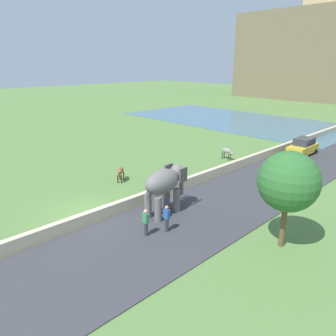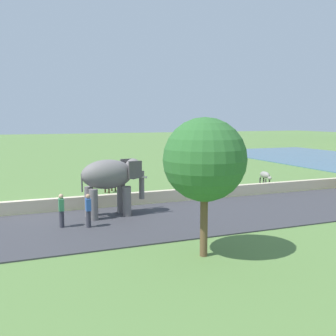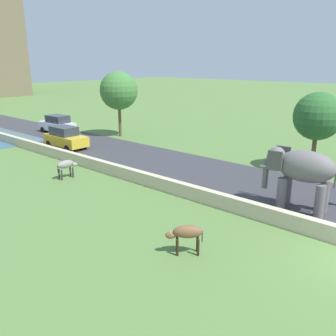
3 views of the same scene
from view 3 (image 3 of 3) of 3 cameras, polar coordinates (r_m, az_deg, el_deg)
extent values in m
cube|color=#38383D|center=(29.25, -10.00, 2.81)|extent=(7.00, 120.00, 0.06)
cube|color=beige|center=(25.41, -13.79, 1.26)|extent=(0.40, 110.00, 0.74)
ellipsoid|color=slate|center=(17.78, 21.15, 0.25)|extent=(1.65, 2.82, 1.50)
cylinder|color=slate|center=(18.05, 17.65, -3.97)|extent=(0.44, 0.44, 1.60)
cylinder|color=slate|center=(18.81, 18.46, -3.21)|extent=(0.44, 0.44, 1.60)
cylinder|color=slate|center=(17.65, 23.05, -5.02)|extent=(0.44, 0.44, 1.60)
cylinder|color=slate|center=(18.43, 23.65, -4.19)|extent=(0.44, 0.44, 1.60)
ellipsoid|color=slate|center=(18.11, 16.90, 1.56)|extent=(1.08, 0.99, 1.10)
cube|color=#504C4C|center=(17.51, 16.68, 1.20)|extent=(0.19, 0.71, 0.90)
cube|color=#504C4C|center=(18.61, 17.91, 1.99)|extent=(0.19, 0.71, 0.90)
cylinder|color=slate|center=(18.49, 15.30, -0.86)|extent=(0.28, 0.28, 1.50)
cone|color=silver|center=(18.15, 15.36, 0.29)|extent=(0.17, 0.57, 0.17)
cone|color=silver|center=(18.55, 15.84, 0.60)|extent=(0.17, 0.57, 0.17)
cylinder|color=#504C4C|center=(17.63, 25.17, -1.56)|extent=(0.08, 0.08, 0.90)
cube|color=gold|center=(30.61, -15.97, 4.32)|extent=(1.75, 4.02, 0.80)
cube|color=#2D333D|center=(30.63, -16.30, 5.74)|extent=(1.47, 2.22, 0.70)
cylinder|color=black|center=(30.10, -13.25, 3.54)|extent=(0.19, 0.60, 0.60)
cylinder|color=black|center=(29.20, -15.78, 2.96)|extent=(0.19, 0.60, 0.60)
cylinder|color=black|center=(32.19, -16.04, 4.18)|extent=(0.19, 0.60, 0.60)
cylinder|color=black|center=(31.35, -18.47, 3.64)|extent=(0.19, 0.60, 0.60)
cube|color=white|center=(37.47, -17.29, 6.40)|extent=(1.89, 4.08, 0.80)
cube|color=#2D333D|center=(37.19, -17.21, 7.51)|extent=(1.55, 2.27, 0.70)
cylinder|color=black|center=(38.17, -19.35, 5.78)|extent=(0.21, 0.61, 0.60)
cylinder|color=black|center=(39.05, -17.36, 6.19)|extent=(0.21, 0.61, 0.60)
cylinder|color=black|center=(36.04, -17.09, 5.38)|extent=(0.21, 0.61, 0.60)
cylinder|color=black|center=(36.96, -15.04, 5.81)|extent=(0.21, 0.61, 0.60)
ellipsoid|color=brown|center=(13.39, 3.17, -10.11)|extent=(1.06, 1.12, 0.50)
cylinder|color=#302014|center=(13.50, 1.50, -12.60)|extent=(0.10, 0.10, 0.65)
cylinder|color=#302014|center=(13.77, 1.46, -11.97)|extent=(0.10, 0.10, 0.65)
cylinder|color=#302014|center=(13.55, 4.83, -12.55)|extent=(0.10, 0.10, 0.65)
cylinder|color=#302014|center=(13.82, 4.72, -11.93)|extent=(0.10, 0.10, 0.65)
ellipsoid|color=brown|center=(13.43, 0.42, -10.70)|extent=(0.44, 0.46, 0.26)
cone|color=beige|center=(13.27, 0.42, -10.23)|extent=(0.04, 0.04, 0.12)
cone|color=beige|center=(13.43, 0.41, -9.88)|extent=(0.04, 0.04, 0.12)
cylinder|color=#302014|center=(13.52, 5.48, -10.83)|extent=(0.04, 0.04, 0.45)
ellipsoid|color=gray|center=(22.63, -16.07, 0.59)|extent=(1.12, 0.50, 0.50)
cylinder|color=#373533|center=(23.10, -15.34, -0.52)|extent=(0.10, 0.10, 0.65)
cylinder|color=#373533|center=(22.84, -14.93, -0.68)|extent=(0.10, 0.10, 0.65)
cylinder|color=#373533|center=(22.74, -16.99, -0.93)|extent=(0.10, 0.10, 0.65)
cylinder|color=#373533|center=(22.48, -16.60, -1.10)|extent=(0.10, 0.10, 0.65)
ellipsoid|color=gray|center=(22.97, -14.69, 0.55)|extent=(0.41, 0.26, 0.26)
cone|color=beige|center=(23.00, -14.84, 1.00)|extent=(0.04, 0.04, 0.12)
cone|color=beige|center=(22.85, -14.60, 0.91)|extent=(0.04, 0.04, 0.12)
cylinder|color=#373533|center=(22.43, -17.21, -0.18)|extent=(0.04, 0.04, 0.45)
cylinder|color=brown|center=(34.54, -7.69, 7.57)|extent=(0.28, 0.28, 3.06)
sphere|color=#427A38|center=(34.22, -7.87, 12.14)|extent=(3.53, 3.53, 3.53)
cylinder|color=brown|center=(25.01, 22.21, 2.37)|extent=(0.28, 0.28, 2.53)
sphere|color=#2D662D|center=(24.59, 22.80, 7.63)|extent=(3.04, 3.04, 3.04)
camera|label=1|loc=(30.61, 56.35, 13.77)|focal=34.58mm
camera|label=2|loc=(35.67, 39.58, 9.98)|focal=41.63mm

